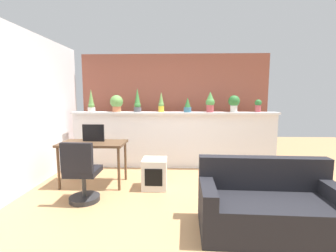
# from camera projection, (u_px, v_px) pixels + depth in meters

# --- Properties ---
(ground_plane) EXTENTS (12.00, 12.00, 0.00)m
(ground_plane) POSITION_uv_depth(u_px,v_px,m) (172.00, 211.00, 3.19)
(ground_plane) COLOR tan
(divider_wall) EXTENTS (4.31, 0.16, 1.17)m
(divider_wall) POSITION_uv_depth(u_px,v_px,m) (174.00, 141.00, 5.10)
(divider_wall) COLOR white
(divider_wall) RESTS_ON ground
(plant_shelf) EXTENTS (4.31, 0.29, 0.04)m
(plant_shelf) POSITION_uv_depth(u_px,v_px,m) (174.00, 113.00, 4.99)
(plant_shelf) COLOR white
(plant_shelf) RESTS_ON divider_wall
(brick_wall_behind) EXTENTS (4.31, 0.10, 2.50)m
(brick_wall_behind) POSITION_uv_depth(u_px,v_px,m) (174.00, 108.00, 5.61)
(brick_wall_behind) COLOR #9E5442
(brick_wall_behind) RESTS_ON ground
(side_wall_left) EXTENTS (0.12, 4.40, 2.60)m
(side_wall_left) POSITION_uv_depth(u_px,v_px,m) (10.00, 112.00, 3.52)
(side_wall_left) COLOR white
(side_wall_left) RESTS_ON ground
(potted_plant_0) EXTENTS (0.15, 0.15, 0.48)m
(potted_plant_0) POSITION_uv_depth(u_px,v_px,m) (91.00, 103.00, 4.99)
(potted_plant_0) COLOR silver
(potted_plant_0) RESTS_ON plant_shelf
(potted_plant_1) EXTENTS (0.27, 0.27, 0.35)m
(potted_plant_1) POSITION_uv_depth(u_px,v_px,m) (117.00, 103.00, 5.04)
(potted_plant_1) COLOR #C66B42
(potted_plant_1) RESTS_ON plant_shelf
(potted_plant_2) EXTENTS (0.16, 0.16, 0.50)m
(potted_plant_2) POSITION_uv_depth(u_px,v_px,m) (137.00, 102.00, 5.00)
(potted_plant_2) COLOR #4C4C51
(potted_plant_2) RESTS_ON plant_shelf
(potted_plant_3) EXTENTS (0.12, 0.12, 0.42)m
(potted_plant_3) POSITION_uv_depth(u_px,v_px,m) (161.00, 103.00, 4.99)
(potted_plant_3) COLOR gold
(potted_plant_3) RESTS_ON plant_shelf
(potted_plant_4) EXTENTS (0.16, 0.16, 0.31)m
(potted_plant_4) POSITION_uv_depth(u_px,v_px,m) (188.00, 106.00, 4.93)
(potted_plant_4) COLOR #386B84
(potted_plant_4) RESTS_ON plant_shelf
(potted_plant_5) EXTENTS (0.19, 0.19, 0.42)m
(potted_plant_5) POSITION_uv_depth(u_px,v_px,m) (210.00, 102.00, 4.90)
(potted_plant_5) COLOR #B7474C
(potted_plant_5) RESTS_ON plant_shelf
(potted_plant_6) EXTENTS (0.23, 0.23, 0.35)m
(potted_plant_6) POSITION_uv_depth(u_px,v_px,m) (234.00, 102.00, 4.92)
(potted_plant_6) COLOR silver
(potted_plant_6) RESTS_ON plant_shelf
(potted_plant_7) EXTENTS (0.14, 0.14, 0.26)m
(potted_plant_7) POSITION_uv_depth(u_px,v_px,m) (258.00, 105.00, 4.94)
(potted_plant_7) COLOR #B7474C
(potted_plant_7) RESTS_ON plant_shelf
(desk) EXTENTS (1.10, 0.60, 0.75)m
(desk) POSITION_uv_depth(u_px,v_px,m) (93.00, 147.00, 4.09)
(desk) COLOR brown
(desk) RESTS_ON ground
(tv_monitor) EXTENTS (0.38, 0.04, 0.30)m
(tv_monitor) POSITION_uv_depth(u_px,v_px,m) (93.00, 133.00, 4.14)
(tv_monitor) COLOR black
(tv_monitor) RESTS_ON desk
(office_chair) EXTENTS (0.45, 0.45, 0.91)m
(office_chair) POSITION_uv_depth(u_px,v_px,m) (82.00, 177.00, 3.40)
(office_chair) COLOR #262628
(office_chair) RESTS_ON ground
(side_cube_shelf) EXTENTS (0.40, 0.41, 0.50)m
(side_cube_shelf) POSITION_uv_depth(u_px,v_px,m) (155.00, 174.00, 3.97)
(side_cube_shelf) COLOR silver
(side_cube_shelf) RESTS_ON ground
(couch) EXTENTS (1.59, 0.81, 0.80)m
(couch) POSITION_uv_depth(u_px,v_px,m) (269.00, 207.00, 2.71)
(couch) COLOR black
(couch) RESTS_ON ground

